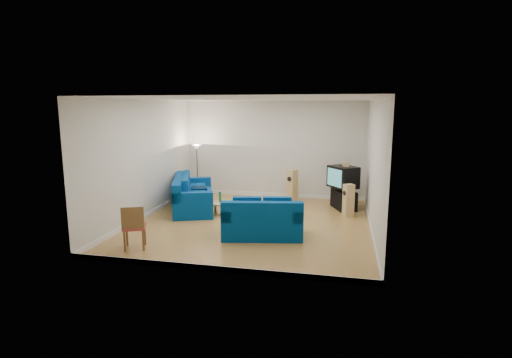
% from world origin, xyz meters
% --- Properties ---
extents(room, '(6.01, 6.51, 3.21)m').
position_xyz_m(room, '(0.00, 0.00, 1.54)').
color(room, olive).
rests_on(room, ground).
extents(sofa_three_seat, '(1.88, 2.73, 0.97)m').
position_xyz_m(sofa_three_seat, '(-2.10, 1.00, 0.36)').
color(sofa_three_seat, '#042751').
rests_on(sofa_three_seat, ground).
extents(sofa_loveseat, '(2.00, 1.36, 0.92)m').
position_xyz_m(sofa_loveseat, '(0.47, -1.08, 0.35)').
color(sofa_loveseat, '#042751').
rests_on(sofa_loveseat, ground).
extents(coffee_table, '(0.96, 0.48, 0.35)m').
position_xyz_m(coffee_table, '(-0.85, 0.58, 0.29)').
color(coffee_table, tan).
rests_on(coffee_table, ground).
extents(bottle, '(0.08, 0.08, 0.30)m').
position_xyz_m(bottle, '(-1.09, 0.66, 0.50)').
color(bottle, '#197233').
rests_on(bottle, coffee_table).
extents(tissue_box, '(0.25, 0.17, 0.10)m').
position_xyz_m(tissue_box, '(-0.83, 0.52, 0.39)').
color(tissue_box, green).
rests_on(tissue_box, coffee_table).
extents(red_canister, '(0.12, 0.12, 0.14)m').
position_xyz_m(red_canister, '(-0.63, 0.68, 0.41)').
color(red_canister, red).
rests_on(red_canister, coffee_table).
extents(remote, '(0.17, 0.06, 0.02)m').
position_xyz_m(remote, '(-0.54, 0.46, 0.36)').
color(remote, black).
rests_on(remote, coffee_table).
extents(tv_stand, '(0.81, 1.04, 0.56)m').
position_xyz_m(tv_stand, '(2.33, 2.03, 0.28)').
color(tv_stand, black).
rests_on(tv_stand, ground).
extents(av_receiver, '(0.33, 0.41, 0.09)m').
position_xyz_m(av_receiver, '(2.37, 2.05, 0.61)').
color(av_receiver, black).
rests_on(av_receiver, tv_stand).
extents(television, '(0.98, 1.02, 0.64)m').
position_xyz_m(television, '(2.28, 1.98, 0.97)').
color(television, black).
rests_on(television, av_receiver).
extents(centre_speaker, '(0.19, 0.39, 0.13)m').
position_xyz_m(centre_speaker, '(2.34, 2.04, 1.36)').
color(centre_speaker, tan).
rests_on(centre_speaker, television).
extents(speaker_left, '(0.36, 0.38, 1.04)m').
position_xyz_m(speaker_left, '(0.71, 2.57, 0.52)').
color(speaker_left, tan).
rests_on(speaker_left, ground).
extents(speaker_right, '(0.34, 0.32, 0.91)m').
position_xyz_m(speaker_right, '(2.45, 1.19, 0.45)').
color(speaker_right, tan).
rests_on(speaker_right, ground).
extents(floor_lamp, '(0.30, 0.30, 1.77)m').
position_xyz_m(floor_lamp, '(-2.45, 2.48, 1.47)').
color(floor_lamp, black).
rests_on(floor_lamp, ground).
extents(dining_chair, '(0.60, 0.60, 0.96)m').
position_xyz_m(dining_chair, '(-2.02, -2.48, 0.54)').
color(dining_chair, brown).
rests_on(dining_chair, ground).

